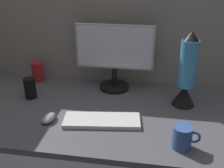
# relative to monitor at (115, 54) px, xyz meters

# --- Properties ---
(ground_plane) EXTENTS (1.80, 0.80, 0.03)m
(ground_plane) POSITION_rel_monitor_xyz_m (-0.02, -0.25, -0.23)
(ground_plane) COLOR #515156
(cubicle_wall_back) EXTENTS (1.80, 0.05, 0.76)m
(cubicle_wall_back) POSITION_rel_monitor_xyz_m (-0.02, 0.12, 0.16)
(cubicle_wall_back) COLOR gray
(cubicle_wall_back) RESTS_ON ground_plane
(monitor) EXTENTS (0.46, 0.18, 0.39)m
(monitor) POSITION_rel_monitor_xyz_m (0.00, 0.00, 0.00)
(monitor) COLOR black
(monitor) RESTS_ON ground_plane
(keyboard) EXTENTS (0.38, 0.18, 0.02)m
(keyboard) POSITION_rel_monitor_xyz_m (-0.00, -0.39, -0.21)
(keyboard) COLOR silver
(keyboard) RESTS_ON ground_plane
(mouse) EXTENTS (0.07, 0.10, 0.03)m
(mouse) POSITION_rel_monitor_xyz_m (-0.26, -0.42, -0.20)
(mouse) COLOR #99999E
(mouse) RESTS_ON ground_plane
(mug_red_plastic) EXTENTS (0.07, 0.07, 0.13)m
(mug_red_plastic) POSITION_rel_monitor_xyz_m (-0.50, 0.02, -0.16)
(mug_red_plastic) COLOR red
(mug_red_plastic) RESTS_ON ground_plane
(mug_black_travel) EXTENTS (0.07, 0.07, 0.12)m
(mug_black_travel) POSITION_rel_monitor_xyz_m (-0.45, -0.20, -0.16)
(mug_black_travel) COLOR black
(mug_black_travel) RESTS_ON ground_plane
(mug_ceramic_blue) EXTENTS (0.12, 0.08, 0.10)m
(mug_ceramic_blue) POSITION_rel_monitor_xyz_m (0.37, -0.53, -0.17)
(mug_ceramic_blue) COLOR #38569E
(mug_ceramic_blue) RESTS_ON ground_plane
(lava_lamp) EXTENTS (0.12, 0.12, 0.41)m
(lava_lamp) POSITION_rel_monitor_xyz_m (0.40, -0.15, -0.05)
(lava_lamp) COLOR black
(lava_lamp) RESTS_ON ground_plane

